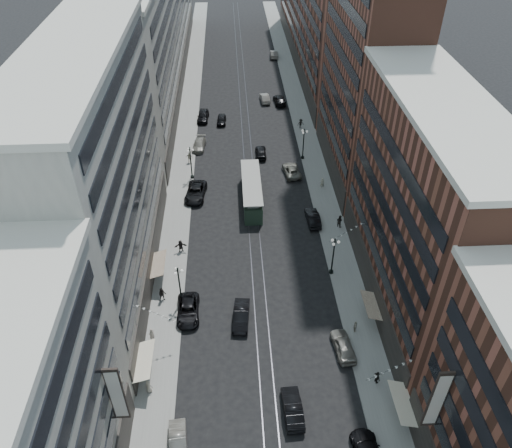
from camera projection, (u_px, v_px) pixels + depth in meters
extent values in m
plane|color=black|center=(248.00, 160.00, 84.21)|extent=(220.00, 220.00, 0.00)
cube|color=gray|center=(186.00, 134.00, 91.55)|extent=(4.00, 180.00, 0.15)
cube|color=gray|center=(305.00, 131.00, 92.50)|extent=(4.00, 180.00, 0.15)
cube|color=#2D2D33|center=(242.00, 133.00, 92.03)|extent=(0.12, 180.00, 0.02)
cube|color=#2D2D33|center=(250.00, 132.00, 92.09)|extent=(0.12, 180.00, 0.02)
cube|color=#A19D8F|center=(100.00, 182.00, 53.63)|extent=(8.00, 36.00, 28.00)
cube|color=#A19D8F|center=(159.00, 20.00, 103.72)|extent=(8.00, 90.00, 26.00)
cube|color=brown|center=(422.00, 214.00, 52.41)|extent=(8.00, 30.00, 24.00)
cube|color=brown|center=(371.00, 41.00, 68.84)|extent=(8.00, 26.00, 42.00)
cube|color=brown|center=(314.00, 10.00, 112.87)|extent=(8.00, 72.00, 24.00)
cylinder|color=black|center=(182.00, 301.00, 58.51)|extent=(0.56, 0.56, 0.30)
cylinder|color=black|center=(180.00, 286.00, 56.99)|extent=(0.18, 0.18, 5.20)
sphere|color=black|center=(177.00, 268.00, 55.26)|extent=(0.24, 0.24, 0.24)
sphere|color=white|center=(182.00, 271.00, 55.53)|extent=(0.36, 0.36, 0.36)
sphere|color=white|center=(176.00, 269.00, 55.81)|extent=(0.36, 0.36, 0.36)
sphere|color=white|center=(175.00, 274.00, 55.19)|extent=(0.36, 0.36, 0.36)
cylinder|color=black|center=(192.00, 177.00, 79.71)|extent=(0.56, 0.56, 0.30)
cylinder|color=black|center=(191.00, 163.00, 78.19)|extent=(0.18, 0.18, 5.20)
sphere|color=black|center=(190.00, 148.00, 76.46)|extent=(0.24, 0.24, 0.24)
sphere|color=white|center=(193.00, 150.00, 76.73)|extent=(0.36, 0.36, 0.36)
sphere|color=white|center=(188.00, 149.00, 77.01)|extent=(0.36, 0.36, 0.36)
sphere|color=white|center=(188.00, 151.00, 76.39)|extent=(0.36, 0.36, 0.36)
cylinder|color=black|center=(331.00, 272.00, 62.44)|extent=(0.56, 0.56, 0.30)
cylinder|color=black|center=(333.00, 257.00, 60.93)|extent=(0.18, 0.18, 5.20)
sphere|color=black|center=(335.00, 240.00, 59.20)|extent=(0.24, 0.24, 0.24)
sphere|color=white|center=(339.00, 242.00, 59.46)|extent=(0.36, 0.36, 0.36)
sphere|color=white|center=(332.00, 240.00, 59.74)|extent=(0.36, 0.36, 0.36)
sphere|color=white|center=(334.00, 244.00, 59.13)|extent=(0.36, 0.36, 0.36)
cylinder|color=black|center=(302.00, 157.00, 84.43)|extent=(0.56, 0.56, 0.30)
cylinder|color=black|center=(303.00, 145.00, 82.91)|extent=(0.18, 0.18, 5.20)
sphere|color=black|center=(304.00, 129.00, 81.18)|extent=(0.24, 0.24, 0.24)
sphere|color=white|center=(307.00, 132.00, 81.45)|extent=(0.36, 0.36, 0.36)
sphere|color=white|center=(303.00, 131.00, 81.73)|extent=(0.36, 0.36, 0.36)
sphere|color=white|center=(303.00, 133.00, 81.12)|extent=(0.36, 0.36, 0.36)
cube|color=#223628|center=(252.00, 193.00, 74.22)|extent=(2.54, 12.21, 2.64)
cube|color=gray|center=(252.00, 184.00, 73.22)|extent=(1.63, 11.19, 0.61)
cube|color=gray|center=(252.00, 182.00, 72.97)|extent=(2.75, 12.41, 0.15)
cylinder|color=black|center=(253.00, 217.00, 71.23)|extent=(2.34, 0.71, 0.71)
cylinder|color=black|center=(250.00, 182.00, 78.41)|extent=(2.34, 0.71, 0.71)
imported|color=slate|center=(178.00, 443.00, 44.48)|extent=(1.98, 4.51, 1.44)
imported|color=black|center=(188.00, 310.00, 56.79)|extent=(2.61, 5.45, 1.50)
imported|color=gray|center=(343.00, 346.00, 52.81)|extent=(2.33, 4.87, 1.61)
imported|color=black|center=(241.00, 316.00, 56.03)|extent=(2.18, 5.08, 1.63)
imported|color=#9F9684|center=(149.00, 387.00, 48.76)|extent=(0.83, 0.57, 1.55)
imported|color=black|center=(162.00, 294.00, 58.27)|extent=(0.95, 0.58, 1.88)
imported|color=#9F9784|center=(355.00, 326.00, 54.73)|extent=(0.51, 0.93, 1.52)
imported|color=black|center=(196.00, 192.00, 75.29)|extent=(3.49, 6.36, 1.69)
imported|color=slate|center=(199.00, 145.00, 87.03)|extent=(2.60, 5.21, 1.45)
imported|color=black|center=(203.00, 116.00, 95.56)|extent=(2.37, 5.19, 1.73)
imported|color=black|center=(313.00, 218.00, 70.37)|extent=(1.85, 4.79, 1.56)
imported|color=slate|center=(292.00, 170.00, 80.41)|extent=(2.98, 5.44, 1.44)
imported|color=black|center=(280.00, 100.00, 101.52)|extent=(2.60, 5.47, 1.54)
imported|color=black|center=(221.00, 120.00, 94.59)|extent=(1.90, 4.25, 1.42)
imported|color=slate|center=(265.00, 98.00, 102.22)|extent=(2.01, 4.78, 1.54)
imported|color=black|center=(181.00, 246.00, 65.21)|extent=(1.69, 0.73, 1.76)
imported|color=#BBB59B|center=(189.00, 158.00, 82.88)|extent=(1.15, 0.67, 1.85)
imported|color=black|center=(340.00, 221.00, 69.32)|extent=(0.98, 1.01, 1.88)
imported|color=#B8B098|center=(322.00, 183.00, 76.97)|extent=(0.65, 0.44, 1.74)
imported|color=black|center=(301.00, 124.00, 92.57)|extent=(1.27, 0.75, 1.84)
imported|color=#68645D|center=(274.00, 54.00, 122.40)|extent=(1.94, 5.00, 1.62)
imported|color=black|center=(293.00, 408.00, 47.08)|extent=(1.89, 4.90, 1.59)
imported|color=black|center=(261.00, 152.00, 84.95)|extent=(1.89, 4.53, 1.53)
imported|color=#A39687|center=(152.00, 335.00, 53.62)|extent=(0.76, 0.80, 1.85)
imported|color=black|center=(377.00, 377.00, 49.54)|extent=(0.67, 1.03, 1.62)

